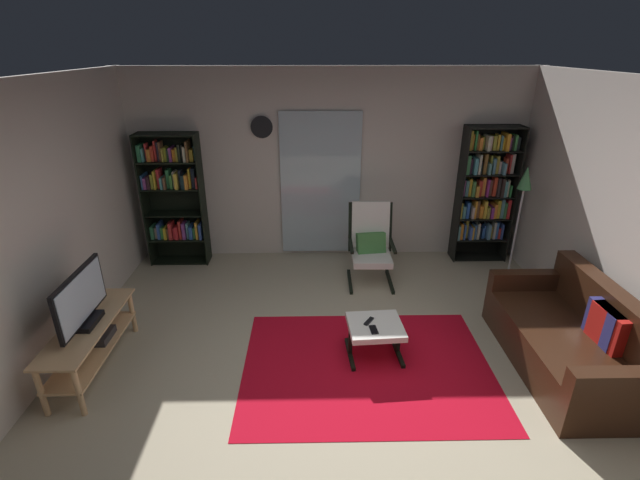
# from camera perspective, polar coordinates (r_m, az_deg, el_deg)

# --- Properties ---
(ground_plane) EXTENTS (7.02, 7.02, 0.00)m
(ground_plane) POSITION_cam_1_polar(r_m,az_deg,el_deg) (4.24, 2.40, -18.38)
(ground_plane) COLOR #B7AA8C
(wall_back) EXTENTS (5.60, 0.06, 2.60)m
(wall_back) POSITION_cam_1_polar(r_m,az_deg,el_deg) (6.24, 1.07, 9.36)
(wall_back) COLOR beige
(wall_back) RESTS_ON ground
(glass_door_panel) EXTENTS (1.10, 0.01, 2.00)m
(glass_door_panel) POSITION_cam_1_polar(r_m,az_deg,el_deg) (6.24, 0.07, 6.98)
(glass_door_panel) COLOR silver
(area_rug) EXTENTS (2.36, 1.76, 0.01)m
(area_rug) POSITION_cam_1_polar(r_m,az_deg,el_deg) (4.48, 6.00, -15.76)
(area_rug) COLOR red
(area_rug) RESTS_ON ground
(tv_stand) EXTENTS (0.40, 1.29, 0.50)m
(tv_stand) POSITION_cam_1_polar(r_m,az_deg,el_deg) (4.77, -27.09, -11.03)
(tv_stand) COLOR tan
(tv_stand) RESTS_ON ground
(television) EXTENTS (0.20, 0.83, 0.52)m
(television) POSITION_cam_1_polar(r_m,az_deg,el_deg) (4.56, -28.11, -6.86)
(television) COLOR black
(television) RESTS_ON tv_stand
(bookshelf_near_tv) EXTENTS (0.79, 0.30, 1.81)m
(bookshelf_near_tv) POSITION_cam_1_polar(r_m,az_deg,el_deg) (6.37, -18.13, 5.52)
(bookshelf_near_tv) COLOR black
(bookshelf_near_tv) RESTS_ON ground
(bookshelf_near_sofa) EXTENTS (0.75, 0.30, 1.88)m
(bookshelf_near_sofa) POSITION_cam_1_polar(r_m,az_deg,el_deg) (6.56, 20.28, 5.80)
(bookshelf_near_sofa) COLOR black
(bookshelf_near_sofa) RESTS_ON ground
(leather_sofa) EXTENTS (0.88, 1.74, 0.82)m
(leather_sofa) POSITION_cam_1_polar(r_m,az_deg,el_deg) (4.90, 29.51, -11.07)
(leather_sofa) COLOR #341C10
(leather_sofa) RESTS_ON ground
(lounge_armchair) EXTENTS (0.57, 0.66, 1.02)m
(lounge_armchair) POSITION_cam_1_polar(r_m,az_deg,el_deg) (5.73, 6.50, -0.23)
(lounge_armchair) COLOR black
(lounge_armchair) RESTS_ON ground
(ottoman) EXTENTS (0.55, 0.51, 0.36)m
(ottoman) POSITION_cam_1_polar(r_m,az_deg,el_deg) (4.47, 7.04, -11.27)
(ottoman) COLOR white
(ottoman) RESTS_ON ground
(tv_remote) EXTENTS (0.11, 0.14, 0.02)m
(tv_remote) POSITION_cam_1_polar(r_m,az_deg,el_deg) (4.45, 6.24, -10.25)
(tv_remote) COLOR black
(tv_remote) RESTS_ON ottoman
(cell_phone) EXTENTS (0.08, 0.15, 0.01)m
(cell_phone) POSITION_cam_1_polar(r_m,az_deg,el_deg) (4.34, 6.85, -11.28)
(cell_phone) COLOR black
(cell_phone) RESTS_ON ottoman
(floor_lamp_by_shelf) EXTENTS (0.22, 0.22, 1.56)m
(floor_lamp_by_shelf) POSITION_cam_1_polar(r_m,az_deg,el_deg) (5.81, 24.41, 5.13)
(floor_lamp_by_shelf) COLOR #A5A5AD
(floor_lamp_by_shelf) RESTS_ON ground
(wall_clock) EXTENTS (0.29, 0.03, 0.29)m
(wall_clock) POSITION_cam_1_polar(r_m,az_deg,el_deg) (6.09, -7.44, 14.09)
(wall_clock) COLOR silver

